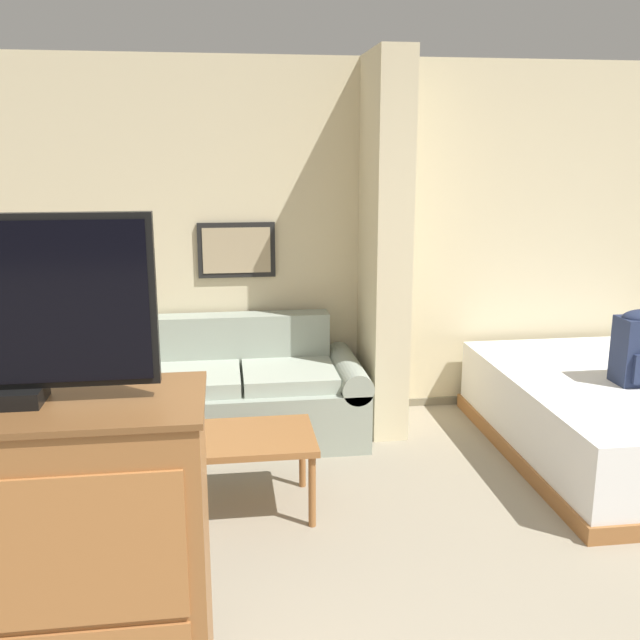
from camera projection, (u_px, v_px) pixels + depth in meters
name	position (u px, v px, depth m)	size (l,w,h in m)	color
wall_back	(334.00, 242.00, 5.29)	(7.23, 0.16, 2.60)	beige
wall_partition_pillar	(384.00, 248.00, 4.95)	(0.24, 0.67, 2.60)	beige
couch	(242.00, 395.00, 4.96)	(1.69, 0.84, 0.81)	#99A393
coffee_table	(247.00, 444.00, 3.91)	(0.74, 0.55, 0.44)	#996033
side_table	(86.00, 373.00, 4.81)	(0.45, 0.45, 0.60)	#996033
table_lamp	(81.00, 320.00, 4.72)	(0.38, 0.38, 0.40)	tan
tv_dresser	(23.00, 581.00, 2.30)	(1.21, 0.50, 1.21)	#996033
bed	(621.00, 415.00, 4.67)	(1.54, 2.07, 0.53)	#996033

